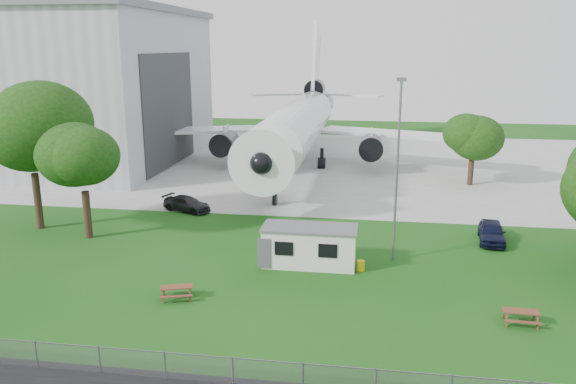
# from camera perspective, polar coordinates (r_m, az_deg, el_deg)

# --- Properties ---
(ground) EXTENTS (160.00, 160.00, 0.00)m
(ground) POSITION_cam_1_polar(r_m,az_deg,el_deg) (33.73, -3.34, -9.96)
(ground) COLOR #245D1A
(concrete_apron) EXTENTS (120.00, 46.00, 0.03)m
(concrete_apron) POSITION_cam_1_polar(r_m,az_deg,el_deg) (69.73, 3.01, 2.99)
(concrete_apron) COLOR #B7B7B2
(concrete_apron) RESTS_ON ground
(hangar) EXTENTS (43.00, 31.00, 18.55)m
(hangar) POSITION_cam_1_polar(r_m,az_deg,el_deg) (79.68, -25.82, 9.85)
(hangar) COLOR #B2B7BC
(hangar) RESTS_ON ground
(airliner) EXTENTS (46.36, 47.73, 17.69)m
(airliner) POSITION_cam_1_polar(r_m,az_deg,el_deg) (66.97, 1.17, 7.08)
(airliner) COLOR white
(airliner) RESTS_ON ground
(site_cabin) EXTENTS (6.75, 2.71, 2.62)m
(site_cabin) POSITION_cam_1_polar(r_m,az_deg,el_deg) (36.99, 2.21, -5.48)
(site_cabin) COLOR silver
(site_cabin) RESTS_ON ground
(picnic_west) EXTENTS (2.16, 1.96, 0.76)m
(picnic_west) POSITION_cam_1_polar(r_m,az_deg,el_deg) (33.28, -11.21, -10.58)
(picnic_west) COLOR brown
(picnic_west) RESTS_ON ground
(picnic_east) EXTENTS (1.86, 1.57, 0.76)m
(picnic_east) POSITION_cam_1_polar(r_m,az_deg,el_deg) (32.30, 22.48, -12.29)
(picnic_east) COLOR brown
(picnic_east) RESTS_ON ground
(fence) EXTENTS (58.00, 0.04, 1.30)m
(fence) POSITION_cam_1_polar(r_m,az_deg,el_deg) (25.64, -7.89, -18.64)
(fence) COLOR gray
(fence) RESTS_ON ground
(lamp_mast) EXTENTS (0.16, 0.16, 12.00)m
(lamp_mast) POSITION_cam_1_polar(r_m,az_deg,el_deg) (37.13, 11.01, 1.87)
(lamp_mast) COLOR slate
(lamp_mast) RESTS_ON ground
(tree_west_big) EXTENTS (8.00, 8.00, 11.67)m
(tree_west_big) POSITION_cam_1_polar(r_m,az_deg,el_deg) (47.19, -24.75, 5.52)
(tree_west_big) COLOR #382619
(tree_west_big) RESTS_ON ground
(tree_west_small) EXTENTS (6.42, 6.42, 9.41)m
(tree_west_small) POSITION_cam_1_polar(r_m,az_deg,el_deg) (43.58, -20.21, 3.34)
(tree_west_small) COLOR #382619
(tree_west_small) RESTS_ON ground
(tree_far_apron) EXTENTS (5.49, 5.49, 7.95)m
(tree_far_apron) POSITION_cam_1_polar(r_m,az_deg,el_deg) (60.48, 18.35, 5.46)
(tree_far_apron) COLOR #382619
(tree_far_apron) RESTS_ON ground
(car_ne_hatch) EXTENTS (2.32, 4.66, 1.52)m
(car_ne_hatch) POSITION_cam_1_polar(r_m,az_deg,el_deg) (43.97, 19.98, -3.85)
(car_ne_hatch) COLOR black
(car_ne_hatch) RESTS_ON ground
(car_apron_van) EXTENTS (4.77, 3.19, 1.28)m
(car_apron_van) POSITION_cam_1_polar(r_m,az_deg,el_deg) (49.83, -10.24, -1.20)
(car_apron_van) COLOR black
(car_apron_van) RESTS_ON ground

